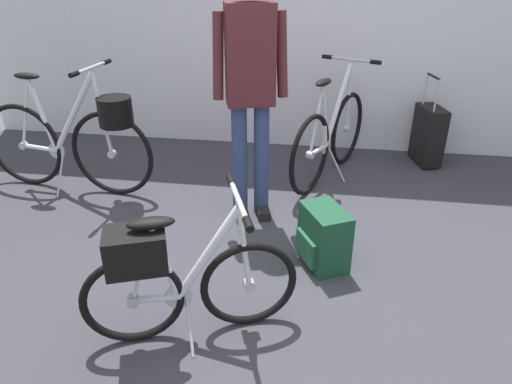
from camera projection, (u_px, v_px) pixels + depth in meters
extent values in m
plane|color=#38383F|center=(278.00, 292.00, 2.73)|extent=(6.75, 6.75, 0.00)
cube|color=silver|center=(310.00, 6.00, 4.28)|extent=(6.75, 0.10, 2.69)
torus|color=black|center=(249.00, 285.00, 2.39)|extent=(0.48, 0.22, 0.50)
cylinder|color=#B7B7BC|center=(249.00, 285.00, 2.39)|extent=(0.07, 0.07, 0.06)
torus|color=black|center=(133.00, 301.00, 2.28)|extent=(0.48, 0.22, 0.50)
cylinder|color=#B7B7BC|center=(133.00, 301.00, 2.28)|extent=(0.07, 0.07, 0.06)
cylinder|color=silver|center=(156.00, 298.00, 2.30)|extent=(0.22, 0.11, 0.05)
cylinder|color=silver|center=(208.00, 254.00, 2.25)|extent=(0.34, 0.17, 0.49)
cylinder|color=silver|center=(166.00, 263.00, 2.22)|extent=(0.13, 0.08, 0.42)
cylinder|color=silver|center=(156.00, 298.00, 2.30)|extent=(0.22, 0.10, 0.04)
cylinder|color=silver|center=(244.00, 248.00, 2.28)|extent=(0.08, 0.05, 0.46)
cylinder|color=silver|center=(142.00, 265.00, 2.20)|extent=(0.15, 0.07, 0.41)
ellipsoid|color=black|center=(151.00, 223.00, 2.11)|extent=(0.24, 0.16, 0.05)
cylinder|color=#B7B7BC|center=(239.00, 204.00, 2.16)|extent=(0.03, 0.03, 0.04)
cylinder|color=#B7B7BC|center=(239.00, 200.00, 2.16)|extent=(0.18, 0.42, 0.03)
cylinder|color=black|center=(248.00, 224.00, 1.96)|extent=(0.07, 0.10, 0.04)
cylinder|color=black|center=(231.00, 180.00, 2.35)|extent=(0.07, 0.10, 0.04)
cylinder|color=#B7B7BC|center=(179.00, 296.00, 2.32)|extent=(0.14, 0.06, 0.14)
cylinder|color=#B7B7BC|center=(190.00, 327.00, 2.31)|extent=(0.08, 0.19, 0.24)
cube|color=black|center=(136.00, 250.00, 2.15)|extent=(0.33, 0.29, 0.20)
torus|color=black|center=(112.00, 154.00, 3.70)|extent=(0.71, 0.10, 0.70)
cylinder|color=#B7B7BC|center=(112.00, 154.00, 3.70)|extent=(0.06, 0.06, 0.06)
torus|color=black|center=(24.00, 145.00, 3.87)|extent=(0.71, 0.10, 0.70)
cylinder|color=#B7B7BC|center=(24.00, 145.00, 3.87)|extent=(0.06, 0.06, 0.06)
cylinder|color=silver|center=(40.00, 148.00, 3.84)|extent=(0.31, 0.06, 0.05)
cylinder|color=silver|center=(73.00, 114.00, 3.62)|extent=(0.48, 0.08, 0.68)
cylinder|color=silver|center=(42.00, 116.00, 3.70)|extent=(0.17, 0.05, 0.59)
cylinder|color=silver|center=(40.00, 148.00, 3.84)|extent=(0.31, 0.05, 0.04)
cylinder|color=silver|center=(102.00, 115.00, 3.56)|extent=(0.10, 0.04, 0.64)
cylinder|color=silver|center=(25.00, 113.00, 3.72)|extent=(0.20, 0.04, 0.57)
ellipsoid|color=black|center=(27.00, 76.00, 3.57)|extent=(0.23, 0.11, 0.05)
cylinder|color=#B7B7BC|center=(92.00, 70.00, 3.42)|extent=(0.03, 0.03, 0.04)
cylinder|color=#B7B7BC|center=(91.00, 68.00, 3.41)|extent=(0.06, 0.44, 0.03)
cylinder|color=black|center=(74.00, 74.00, 3.22)|extent=(0.04, 0.09, 0.04)
cylinder|color=black|center=(107.00, 62.00, 3.60)|extent=(0.04, 0.09, 0.04)
cylinder|color=#B7B7BC|center=(57.00, 151.00, 3.81)|extent=(0.14, 0.03, 0.14)
cylinder|color=#B7B7BC|center=(60.00, 175.00, 3.80)|extent=(0.03, 0.19, 0.33)
cylinder|color=black|center=(115.00, 112.00, 3.52)|extent=(0.28, 0.28, 0.22)
torus|color=black|center=(347.00, 129.00, 4.31)|extent=(0.31, 0.62, 0.66)
cylinder|color=#B7B7BC|center=(347.00, 129.00, 4.31)|extent=(0.07, 0.08, 0.06)
torus|color=black|center=(310.00, 155.00, 3.74)|extent=(0.31, 0.62, 0.66)
cylinder|color=#B7B7BC|center=(310.00, 155.00, 3.74)|extent=(0.07, 0.08, 0.06)
cylinder|color=silver|center=(318.00, 150.00, 3.85)|extent=(0.15, 0.28, 0.05)
cylinder|color=silver|center=(338.00, 105.00, 3.98)|extent=(0.22, 0.43, 0.64)
cylinder|color=silver|center=(324.00, 117.00, 3.79)|extent=(0.10, 0.16, 0.55)
cylinder|color=silver|center=(318.00, 150.00, 3.85)|extent=(0.14, 0.28, 0.04)
cylinder|color=silver|center=(349.00, 98.00, 4.15)|extent=(0.06, 0.09, 0.60)
cylinder|color=silver|center=(317.00, 120.00, 3.68)|extent=(0.10, 0.18, 0.54)
ellipsoid|color=black|center=(324.00, 82.00, 3.61)|extent=(0.17, 0.24, 0.05)
cylinder|color=#B7B7BC|center=(351.00, 62.00, 3.99)|extent=(0.03, 0.03, 0.04)
cylinder|color=#B7B7BC|center=(351.00, 59.00, 3.98)|extent=(0.41, 0.20, 0.03)
cylinder|color=black|center=(376.00, 62.00, 3.87)|extent=(0.10, 0.07, 0.04)
cylinder|color=black|center=(327.00, 57.00, 4.08)|extent=(0.10, 0.07, 0.04)
cylinder|color=#B7B7BC|center=(325.00, 146.00, 3.96)|extent=(0.07, 0.13, 0.14)
cylinder|color=#B7B7BC|center=(336.00, 164.00, 4.03)|extent=(0.18, 0.09, 0.31)
cylinder|color=navy|center=(240.00, 162.00, 3.38)|extent=(0.11, 0.11, 0.85)
cube|color=black|center=(241.00, 212.00, 3.51)|extent=(0.16, 0.26, 0.07)
cylinder|color=navy|center=(261.00, 160.00, 3.40)|extent=(0.11, 0.11, 0.85)
cube|color=black|center=(262.00, 210.00, 3.54)|extent=(0.16, 0.26, 0.07)
cube|color=#4C1E23|center=(250.00, 55.00, 3.05)|extent=(0.36, 0.29, 0.65)
cylinder|color=#4C1E23|center=(218.00, 57.00, 3.01)|extent=(0.10, 0.12, 0.56)
cylinder|color=#4C1E23|center=(282.00, 55.00, 3.07)|extent=(0.13, 0.12, 0.56)
cube|color=black|center=(428.00, 135.00, 4.31)|extent=(0.26, 0.39, 0.52)
cylinder|color=#B7B7BC|center=(437.00, 96.00, 4.02)|extent=(0.02, 0.02, 0.28)
cylinder|color=#B7B7BC|center=(426.00, 89.00, 4.23)|extent=(0.02, 0.02, 0.28)
cylinder|color=black|center=(434.00, 76.00, 4.06)|extent=(0.07, 0.23, 0.02)
cylinder|color=black|center=(435.00, 166.00, 4.32)|extent=(0.04, 0.03, 0.04)
cylinder|color=black|center=(424.00, 156.00, 4.54)|extent=(0.04, 0.03, 0.04)
cube|color=#19472D|center=(324.00, 237.00, 2.90)|extent=(0.35, 0.40, 0.39)
cube|color=#1F5939|center=(306.00, 248.00, 2.89)|extent=(0.14, 0.22, 0.17)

